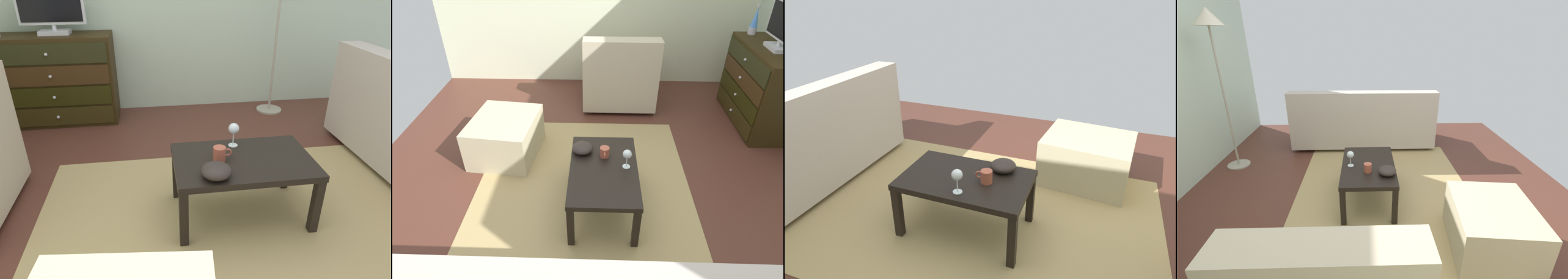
% 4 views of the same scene
% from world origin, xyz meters
% --- Properties ---
extents(ground_plane, '(5.25, 4.55, 0.05)m').
position_xyz_m(ground_plane, '(0.00, 0.00, -0.03)').
color(ground_plane, '#542D22').
extents(area_rug, '(2.60, 1.90, 0.01)m').
position_xyz_m(area_rug, '(0.20, -0.20, 0.00)').
color(area_rug, tan).
rests_on(area_rug, ground_plane).
extents(dresser, '(1.13, 0.49, 0.88)m').
position_xyz_m(dresser, '(-1.24, 1.72, 0.44)').
color(dresser, black).
rests_on(dresser, ground_plane).
extents(lava_lamp, '(0.09, 0.09, 0.33)m').
position_xyz_m(lava_lamp, '(-1.71, 1.68, 1.03)').
color(lava_lamp, '#B7B7BC').
rests_on(lava_lamp, dresser).
extents(coffee_table, '(0.85, 0.53, 0.41)m').
position_xyz_m(coffee_table, '(0.20, -0.03, 0.35)').
color(coffee_table, black).
rests_on(coffee_table, ground_plane).
extents(wine_glass, '(0.07, 0.07, 0.16)m').
position_xyz_m(wine_glass, '(0.18, 0.15, 0.53)').
color(wine_glass, silver).
rests_on(wine_glass, coffee_table).
extents(mug, '(0.11, 0.08, 0.08)m').
position_xyz_m(mug, '(0.06, -0.02, 0.45)').
color(mug, '#B3563F').
rests_on(mug, coffee_table).
extents(bowl_decorative, '(0.17, 0.17, 0.08)m').
position_xyz_m(bowl_decorative, '(-0.00, -0.20, 0.45)').
color(bowl_decorative, '#302723').
rests_on(bowl_decorative, coffee_table).
extents(armchair, '(0.80, 0.87, 0.91)m').
position_xyz_m(armchair, '(-1.62, 0.17, 0.36)').
color(armchair, '#332319').
rests_on(armchair, ground_plane).
extents(ottoman, '(0.76, 0.67, 0.41)m').
position_xyz_m(ottoman, '(-0.50, -0.99, 0.20)').
color(ottoman, '#C5B894').
rests_on(ottoman, ground_plane).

